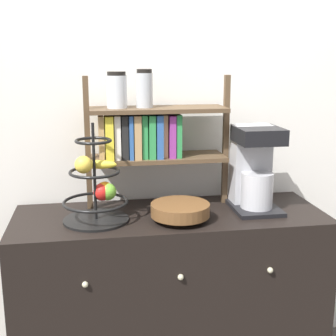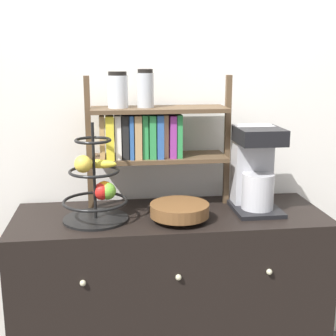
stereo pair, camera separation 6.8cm
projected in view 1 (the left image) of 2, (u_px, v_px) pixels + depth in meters
The scene contains 6 objects.
wall_back at pixel (160, 91), 2.14m from camera, with size 7.00×0.05×2.60m, color silver.
sideboard at pixel (170, 299), 2.08m from camera, with size 1.32×0.49×0.80m.
coffee_maker at pixel (254, 168), 2.03m from camera, with size 0.20×0.25×0.36m.
fruit_stand at pixel (97, 189), 1.88m from camera, with size 0.27×0.27×0.40m.
wooden_bowl at pixel (180, 211), 1.90m from camera, with size 0.24×0.24×0.07m.
shelf_hutch at pixel (144, 130), 2.02m from camera, with size 0.63×0.20×0.60m.
Camera 1 is at (-0.32, -1.63, 1.45)m, focal length 50.00 mm.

